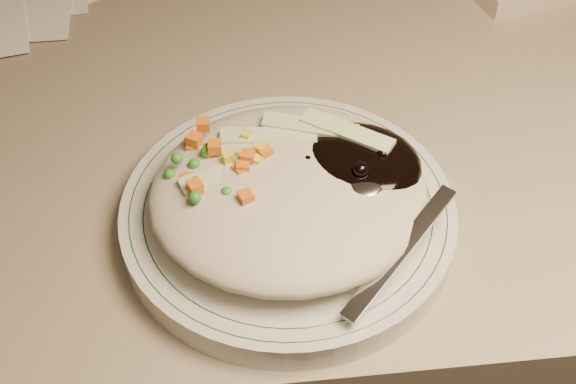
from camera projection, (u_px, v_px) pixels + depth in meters
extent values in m
cube|color=gray|center=(328.00, 54.00, 0.75)|extent=(1.40, 0.70, 0.04)
cylinder|color=beige|center=(288.00, 217.00, 0.57)|extent=(0.24, 0.24, 0.02)
torus|color=#144723|center=(288.00, 207.00, 0.57)|extent=(0.23, 0.23, 0.00)
torus|color=#144723|center=(288.00, 207.00, 0.57)|extent=(0.21, 0.21, 0.00)
ellipsoid|color=#BCB498|center=(289.00, 193.00, 0.55)|extent=(0.19, 0.18, 0.04)
ellipsoid|color=black|center=(351.00, 168.00, 0.56)|extent=(0.10, 0.09, 0.03)
ellipsoid|color=orange|center=(221.00, 175.00, 0.56)|extent=(0.08, 0.08, 0.02)
sphere|color=black|center=(308.00, 163.00, 0.55)|extent=(0.01, 0.01, 0.01)
sphere|color=black|center=(348.00, 153.00, 0.56)|extent=(0.01, 0.01, 0.01)
sphere|color=black|center=(383.00, 155.00, 0.55)|extent=(0.01, 0.01, 0.01)
sphere|color=black|center=(369.00, 148.00, 0.56)|extent=(0.01, 0.01, 0.01)
sphere|color=black|center=(361.00, 170.00, 0.54)|extent=(0.01, 0.01, 0.01)
sphere|color=black|center=(346.00, 161.00, 0.55)|extent=(0.01, 0.01, 0.01)
sphere|color=black|center=(359.00, 149.00, 0.56)|extent=(0.01, 0.01, 0.01)
cube|color=orange|center=(215.00, 147.00, 0.55)|extent=(0.01, 0.01, 0.01)
cube|color=orange|center=(240.00, 179.00, 0.54)|extent=(0.01, 0.01, 0.01)
cube|color=orange|center=(195.00, 140.00, 0.56)|extent=(0.01, 0.01, 0.01)
cube|color=orange|center=(248.00, 157.00, 0.54)|extent=(0.01, 0.01, 0.01)
cube|color=orange|center=(243.00, 167.00, 0.54)|extent=(0.01, 0.01, 0.01)
cube|color=orange|center=(192.00, 144.00, 0.57)|extent=(0.01, 0.01, 0.01)
cube|color=orange|center=(211.00, 150.00, 0.55)|extent=(0.01, 0.01, 0.01)
cube|color=orange|center=(241.00, 171.00, 0.54)|extent=(0.01, 0.01, 0.01)
cube|color=orange|center=(265.00, 154.00, 0.55)|extent=(0.01, 0.01, 0.01)
cube|color=orange|center=(203.00, 125.00, 0.56)|extent=(0.01, 0.01, 0.01)
cube|color=orange|center=(195.00, 187.00, 0.52)|extent=(0.01, 0.01, 0.01)
cube|color=orange|center=(246.00, 198.00, 0.52)|extent=(0.01, 0.01, 0.01)
cube|color=orange|center=(188.00, 181.00, 0.54)|extent=(0.01, 0.01, 0.01)
cube|color=orange|center=(194.00, 148.00, 0.56)|extent=(0.01, 0.01, 0.01)
sphere|color=#388C28|center=(242.00, 162.00, 0.55)|extent=(0.01, 0.01, 0.01)
sphere|color=#388C28|center=(195.00, 198.00, 0.52)|extent=(0.01, 0.01, 0.01)
sphere|color=#388C28|center=(194.00, 164.00, 0.55)|extent=(0.01, 0.01, 0.01)
sphere|color=#388C28|center=(177.00, 158.00, 0.54)|extent=(0.01, 0.01, 0.01)
sphere|color=#388C28|center=(237.00, 158.00, 0.55)|extent=(0.01, 0.01, 0.01)
sphere|color=#388C28|center=(250.00, 194.00, 0.53)|extent=(0.01, 0.01, 0.01)
sphere|color=#388C28|center=(220.00, 172.00, 0.55)|extent=(0.01, 0.01, 0.01)
sphere|color=#388C28|center=(212.00, 193.00, 0.54)|extent=(0.01, 0.01, 0.01)
sphere|color=#388C28|center=(170.00, 174.00, 0.55)|extent=(0.01, 0.01, 0.01)
sphere|color=#388C28|center=(209.00, 149.00, 0.55)|extent=(0.01, 0.01, 0.01)
sphere|color=#388C28|center=(206.00, 152.00, 0.55)|extent=(0.01, 0.01, 0.01)
sphere|color=#388C28|center=(196.00, 182.00, 0.54)|extent=(0.01, 0.01, 0.01)
sphere|color=#388C28|center=(227.00, 193.00, 0.53)|extent=(0.01, 0.01, 0.01)
sphere|color=#388C28|center=(269.00, 140.00, 0.57)|extent=(0.01, 0.01, 0.01)
cube|color=yellow|center=(235.00, 158.00, 0.55)|extent=(0.01, 0.01, 0.01)
cube|color=yellow|center=(257.00, 161.00, 0.54)|extent=(0.01, 0.01, 0.01)
cube|color=yellow|center=(220.00, 156.00, 0.56)|extent=(0.01, 0.01, 0.01)
cube|color=yellow|center=(228.00, 158.00, 0.54)|extent=(0.01, 0.01, 0.01)
cube|color=yellow|center=(221.00, 174.00, 0.55)|extent=(0.01, 0.01, 0.01)
cube|color=yellow|center=(260.00, 149.00, 0.55)|extent=(0.01, 0.01, 0.01)
cube|color=yellow|center=(247.00, 137.00, 0.56)|extent=(0.01, 0.01, 0.01)
cube|color=yellow|center=(235.00, 174.00, 0.55)|extent=(0.01, 0.01, 0.01)
cube|color=#B2D18C|center=(269.00, 136.00, 0.56)|extent=(0.07, 0.02, 0.00)
cube|color=#B2D18C|center=(310.00, 126.00, 0.57)|extent=(0.07, 0.04, 0.00)
cube|color=#B2D18C|center=(228.00, 172.00, 0.54)|extent=(0.07, 0.04, 0.00)
cube|color=#B2D18C|center=(347.00, 131.00, 0.56)|extent=(0.06, 0.05, 0.00)
ellipsoid|color=silver|center=(361.00, 182.00, 0.54)|extent=(0.06, 0.06, 0.01)
cube|color=silver|center=(400.00, 252.00, 0.51)|extent=(0.09, 0.09, 0.03)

